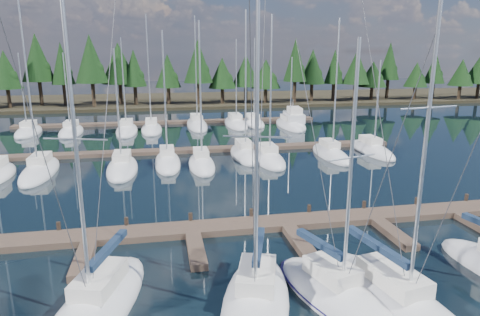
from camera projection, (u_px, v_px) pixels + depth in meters
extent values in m
plane|color=black|center=(181.00, 178.00, 38.05)|extent=(260.00, 260.00, 0.00)
cube|color=black|center=(166.00, 101.00, 95.16)|extent=(220.00, 30.00, 0.60)
cube|color=brown|center=(192.00, 229.00, 26.57)|extent=(44.00, 2.00, 0.40)
cube|color=brown|center=(83.00, 260.00, 22.62)|extent=(0.90, 4.00, 0.40)
cube|color=brown|center=(196.00, 251.00, 23.71)|extent=(0.90, 4.00, 0.40)
cube|color=brown|center=(300.00, 242.00, 24.79)|extent=(0.90, 4.00, 0.40)
cube|color=brown|center=(394.00, 234.00, 25.88)|extent=(0.90, 4.00, 0.40)
cylinder|color=#2D2119|center=(59.00, 229.00, 26.01)|extent=(0.26, 0.26, 0.90)
cylinder|color=#2D2119|center=(127.00, 224.00, 26.73)|extent=(0.26, 0.26, 0.90)
cylinder|color=#2D2119|center=(191.00, 220.00, 27.46)|extent=(0.26, 0.26, 0.90)
cylinder|color=#2D2119|center=(251.00, 215.00, 28.18)|extent=(0.26, 0.26, 0.90)
cylinder|color=#2D2119|center=(309.00, 211.00, 28.91)|extent=(0.26, 0.26, 0.90)
cylinder|color=#2D2119|center=(364.00, 207.00, 29.63)|extent=(0.26, 0.26, 0.90)
cylinder|color=#2D2119|center=(416.00, 203.00, 30.36)|extent=(0.26, 0.26, 0.90)
cylinder|color=#2D2119|center=(466.00, 200.00, 31.08)|extent=(0.26, 0.26, 0.90)
cube|color=brown|center=(176.00, 151.00, 47.53)|extent=(50.00, 1.80, 0.40)
cube|color=brown|center=(171.00, 122.00, 66.59)|extent=(46.00, 1.80, 0.40)
ellipsoid|color=silver|center=(97.00, 310.00, 18.39)|extent=(5.38, 9.53, 1.90)
cube|color=silver|center=(99.00, 279.00, 18.54)|extent=(2.34, 3.24, 0.70)
cylinder|color=silver|center=(77.00, 155.00, 16.26)|extent=(0.20, 0.20, 12.25)
cylinder|color=silver|center=(108.00, 252.00, 19.41)|extent=(1.30, 3.86, 0.12)
cube|color=#16263E|center=(108.00, 249.00, 19.37)|extent=(1.47, 3.75, 0.30)
cylinder|color=silver|center=(75.00, 139.00, 16.11)|extent=(2.44, 0.82, 0.07)
cylinder|color=#3F3F44|center=(49.00, 173.00, 14.41)|extent=(1.20, 3.77, 12.56)
cylinder|color=#3F3F44|center=(104.00, 145.00, 18.62)|extent=(1.47, 4.64, 12.56)
ellipsoid|color=silver|center=(256.00, 304.00, 18.77)|extent=(5.35, 9.14, 1.90)
cube|color=silver|center=(257.00, 275.00, 18.89)|extent=(2.36, 3.12, 0.70)
cylinder|color=silver|center=(257.00, 152.00, 16.66)|extent=(0.20, 0.20, 12.27)
cylinder|color=silver|center=(259.00, 249.00, 19.71)|extent=(1.24, 3.68, 0.12)
cube|color=#16263E|center=(259.00, 246.00, 19.68)|extent=(1.41, 3.58, 0.30)
cylinder|color=silver|center=(257.00, 137.00, 16.51)|extent=(2.54, 0.84, 0.07)
cylinder|color=#3F3F44|center=(253.00, 169.00, 14.90)|extent=(1.14, 3.60, 12.58)
cylinder|color=#3F3F44|center=(260.00, 144.00, 18.90)|extent=(1.39, 4.42, 12.58)
ellipsoid|color=silver|center=(336.00, 298.00, 19.27)|extent=(4.95, 8.23, 1.90)
cube|color=silver|center=(332.00, 270.00, 19.31)|extent=(2.19, 2.82, 0.70)
cylinder|color=silver|center=(351.00, 170.00, 17.46)|extent=(0.20, 0.20, 10.48)
cylinder|color=silver|center=(320.00, 247.00, 19.92)|extent=(1.13, 3.29, 0.12)
cube|color=#16263E|center=(320.00, 244.00, 19.89)|extent=(1.30, 3.21, 0.30)
cylinder|color=silver|center=(351.00, 158.00, 17.33)|extent=(2.40, 0.81, 0.07)
cylinder|color=#3F3F44|center=(381.00, 184.00, 16.07)|extent=(1.03, 3.22, 10.79)
cylinder|color=#3F3F44|center=(319.00, 162.00, 19.25)|extent=(1.26, 3.96, 10.79)
ellipsoid|color=#120D44|center=(336.00, 297.00, 19.25)|extent=(5.14, 8.55, 0.18)
ellipsoid|color=silver|center=(399.00, 306.00, 18.62)|extent=(4.65, 10.59, 1.90)
cube|color=silver|center=(393.00, 276.00, 18.79)|extent=(2.15, 3.50, 0.70)
cylinder|color=silver|center=(427.00, 127.00, 16.21)|extent=(0.19, 0.19, 14.37)
cylinder|color=silver|center=(377.00, 249.00, 19.73)|extent=(0.89, 4.46, 0.12)
cube|color=#16263E|center=(377.00, 246.00, 19.69)|extent=(1.08, 4.30, 0.30)
cylinder|color=silver|center=(429.00, 108.00, 16.03)|extent=(2.62, 0.52, 0.07)
cylinder|color=#3F3F44|center=(476.00, 141.00, 14.25)|extent=(0.79, 4.37, 14.68)
cylinder|color=#3F3F44|center=(380.00, 120.00, 18.71)|extent=(0.97, 5.38, 14.68)
ellipsoid|color=silver|center=(40.00, 172.00, 39.28)|extent=(2.76, 9.54, 1.90)
cube|color=silver|center=(40.00, 158.00, 39.44)|extent=(1.52, 3.05, 0.70)
cylinder|color=silver|center=(28.00, 82.00, 36.82)|extent=(0.16, 0.16, 14.80)
ellipsoid|color=silver|center=(122.00, 169.00, 40.30)|extent=(2.82, 8.71, 1.90)
cube|color=silver|center=(122.00, 156.00, 40.42)|extent=(1.55, 2.79, 0.70)
cylinder|color=silver|center=(118.00, 107.00, 38.44)|extent=(0.16, 0.16, 10.21)
ellipsoid|color=silver|center=(168.00, 163.00, 42.40)|extent=(2.52, 8.44, 1.90)
cube|color=silver|center=(167.00, 151.00, 42.51)|extent=(1.38, 2.70, 0.70)
cylinder|color=silver|center=(165.00, 95.00, 40.35)|extent=(0.16, 0.16, 11.84)
ellipsoid|color=silver|center=(202.00, 165.00, 41.67)|extent=(2.46, 7.80, 1.90)
cube|color=silver|center=(201.00, 152.00, 41.76)|extent=(1.35, 2.50, 0.70)
cylinder|color=silver|center=(200.00, 92.00, 39.56)|extent=(0.16, 0.16, 12.66)
ellipsoid|color=silver|center=(245.00, 155.00, 45.63)|extent=(2.69, 8.58, 1.90)
cube|color=silver|center=(244.00, 144.00, 45.75)|extent=(1.48, 2.74, 0.70)
cylinder|color=silver|center=(246.00, 82.00, 43.32)|extent=(0.16, 0.16, 13.92)
ellipsoid|color=silver|center=(268.00, 160.00, 43.72)|extent=(2.81, 8.19, 1.90)
cube|color=silver|center=(268.00, 148.00, 43.82)|extent=(1.55, 2.62, 0.70)
cylinder|color=silver|center=(271.00, 86.00, 41.51)|extent=(0.16, 0.16, 13.33)
ellipsoid|color=silver|center=(331.00, 155.00, 45.74)|extent=(2.43, 8.79, 1.90)
cube|color=silver|center=(330.00, 143.00, 45.87)|extent=(1.34, 2.81, 0.70)
cylinder|color=silver|center=(336.00, 85.00, 43.51)|extent=(0.16, 0.16, 13.16)
ellipsoid|color=silver|center=(372.00, 151.00, 47.62)|extent=(2.60, 9.17, 1.90)
cube|color=silver|center=(370.00, 140.00, 47.77)|extent=(1.43, 2.93, 0.70)
cylinder|color=silver|center=(377.00, 103.00, 45.88)|extent=(0.16, 0.16, 9.08)
ellipsoid|color=silver|center=(29.00, 133.00, 58.33)|extent=(2.89, 8.34, 1.90)
cube|color=silver|center=(28.00, 124.00, 58.44)|extent=(1.59, 2.67, 0.70)
cylinder|color=silver|center=(22.00, 91.00, 56.54)|extent=(0.16, 0.16, 9.78)
ellipsoid|color=silver|center=(71.00, 133.00, 58.44)|extent=(2.92, 8.90, 1.90)
cube|color=silver|center=(71.00, 123.00, 58.57)|extent=(1.61, 2.85, 0.70)
cylinder|color=silver|center=(66.00, 91.00, 56.62)|extent=(0.16, 0.16, 9.80)
ellipsoid|color=silver|center=(127.00, 131.00, 59.46)|extent=(2.89, 9.76, 1.90)
cube|color=silver|center=(127.00, 122.00, 59.63)|extent=(1.59, 3.12, 0.70)
cylinder|color=silver|center=(123.00, 83.00, 57.36)|extent=(0.16, 0.16, 11.72)
ellipsoid|color=silver|center=(152.00, 130.00, 60.34)|extent=(2.88, 8.76, 1.90)
cube|color=silver|center=(151.00, 121.00, 60.47)|extent=(1.58, 2.80, 0.70)
cylinder|color=silver|center=(149.00, 71.00, 57.93)|extent=(0.16, 0.16, 14.76)
ellipsoid|color=silver|center=(197.00, 125.00, 64.21)|extent=(2.90, 11.67, 1.90)
cube|color=silver|center=(196.00, 117.00, 64.48)|extent=(1.59, 3.73, 0.70)
cylinder|color=silver|center=(196.00, 69.00, 61.65)|extent=(0.16, 0.16, 14.83)
ellipsoid|color=silver|center=(236.00, 124.00, 65.13)|extent=(2.99, 10.78, 1.90)
cube|color=silver|center=(235.00, 116.00, 65.35)|extent=(1.64, 3.45, 0.70)
cylinder|color=silver|center=(236.00, 80.00, 62.99)|extent=(0.16, 0.16, 11.69)
ellipsoid|color=silver|center=(253.00, 124.00, 65.42)|extent=(2.99, 7.62, 1.90)
cube|color=silver|center=(253.00, 116.00, 65.49)|extent=(1.64, 2.44, 0.70)
cylinder|color=silver|center=(254.00, 79.00, 63.41)|extent=(0.16, 0.16, 11.86)
ellipsoid|color=silver|center=(289.00, 126.00, 63.71)|extent=(2.75, 10.55, 1.90)
cube|color=silver|center=(288.00, 117.00, 63.92)|extent=(1.51, 3.38, 0.70)
cylinder|color=silver|center=(291.00, 89.00, 61.89)|extent=(0.16, 0.16, 9.18)
ellipsoid|color=silver|center=(294.00, 126.00, 64.26)|extent=(4.28, 9.89, 1.92)
cube|color=silver|center=(294.00, 117.00, 63.94)|extent=(2.99, 5.51, 1.28)
cube|color=silver|center=(295.00, 110.00, 63.22)|extent=(2.13, 3.54, 0.96)
cylinder|color=silver|center=(293.00, 105.00, 64.46)|extent=(0.09, 0.09, 1.70)
cylinder|color=black|center=(9.00, 98.00, 80.02)|extent=(0.70, 0.70, 3.60)
cone|color=black|center=(5.00, 69.00, 78.73)|extent=(5.66, 5.66, 6.99)
ellipsoid|color=black|center=(9.00, 78.00, 79.21)|extent=(3.39, 3.39, 3.39)
cylinder|color=black|center=(41.00, 93.00, 83.77)|extent=(0.70, 0.70, 4.67)
cone|color=black|center=(37.00, 57.00, 82.10)|extent=(6.04, 6.04, 9.09)
ellipsoid|color=black|center=(41.00, 68.00, 82.69)|extent=(3.63, 3.63, 3.63)
cylinder|color=black|center=(65.00, 95.00, 83.87)|extent=(0.70, 0.70, 4.11)
cone|color=black|center=(62.00, 63.00, 82.41)|extent=(4.42, 4.42, 8.00)
ellipsoid|color=black|center=(65.00, 73.00, 82.94)|extent=(2.65, 2.65, 2.65)
cylinder|color=black|center=(94.00, 95.00, 81.36)|extent=(0.70, 0.70, 4.57)
cone|color=black|center=(91.00, 59.00, 79.73)|extent=(6.00, 6.00, 8.88)
ellipsoid|color=black|center=(94.00, 70.00, 80.31)|extent=(3.60, 3.60, 3.60)
cylinder|color=black|center=(121.00, 94.00, 85.69)|extent=(0.70, 0.70, 4.10)
cone|color=black|center=(119.00, 63.00, 84.23)|extent=(7.00, 7.00, 7.98)
ellipsoid|color=black|center=(122.00, 72.00, 84.76)|extent=(4.20, 4.20, 4.20)
cylinder|color=black|center=(136.00, 95.00, 84.87)|extent=(0.70, 0.70, 3.65)
cone|color=black|center=(134.00, 68.00, 83.57)|extent=(4.64, 4.64, 7.09)
ellipsoid|color=black|center=(137.00, 76.00, 84.05)|extent=(2.78, 2.78, 2.78)
cylinder|color=black|center=(169.00, 96.00, 86.04)|extent=(0.70, 0.70, 3.35)
cone|color=black|center=(168.00, 71.00, 84.84)|extent=(5.08, 5.08, 6.51)
ellipsoid|color=black|center=(171.00, 78.00, 85.29)|extent=(3.05, 3.05, 3.05)
cylinder|color=black|center=(199.00, 93.00, 85.68)|extent=(0.70, 0.70, 4.29)
cone|color=black|center=(198.00, 61.00, 84.15)|extent=(5.77, 5.77, 8.34)
ellipsoid|color=black|center=(201.00, 71.00, 84.70)|extent=(3.46, 3.46, 3.46)
cylinder|color=black|center=(222.00, 96.00, 86.99)|extent=(0.70, 0.70, 3.10)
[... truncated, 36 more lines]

